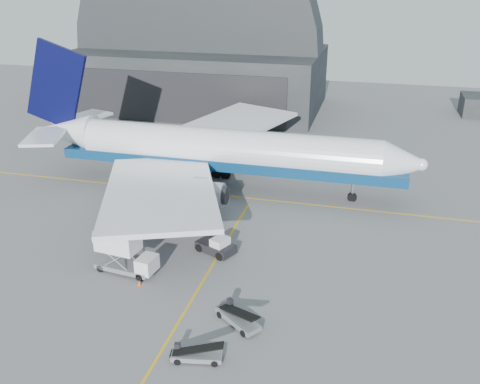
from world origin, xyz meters
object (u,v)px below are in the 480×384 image
(catering_truck, at_px, (124,252))
(pushback_tug, at_px, (217,246))
(belt_loader_b, at_px, (238,318))
(airliner, at_px, (213,150))
(belt_loader_a, at_px, (196,355))

(catering_truck, height_order, pushback_tug, catering_truck)
(belt_loader_b, bearing_deg, airliner, 148.02)
(airliner, height_order, belt_loader_b, airliner)
(catering_truck, bearing_deg, belt_loader_b, -15.50)
(pushback_tug, height_order, belt_loader_b, pushback_tug)
(pushback_tug, xyz_separation_m, belt_loader_a, (3.33, -16.37, -0.22))
(pushback_tug, distance_m, belt_loader_a, 16.71)
(pushback_tug, relative_size, belt_loader_a, 1.09)
(pushback_tug, bearing_deg, catering_truck, -118.01)
(airliner, height_order, pushback_tug, airliner)
(airliner, relative_size, pushback_tug, 11.84)
(belt_loader_a, relative_size, belt_loader_b, 0.94)
(catering_truck, xyz_separation_m, belt_loader_b, (12.91, -5.32, -1.59))
(catering_truck, height_order, belt_loader_b, catering_truck)
(pushback_tug, xyz_separation_m, belt_loader_b, (5.23, -11.18, -0.15))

